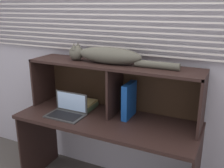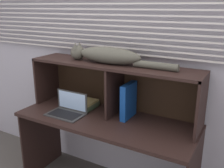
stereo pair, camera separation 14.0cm
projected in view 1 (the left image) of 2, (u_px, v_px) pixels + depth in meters
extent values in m
cube|color=#B1ADB9|center=(122.00, 54.00, 2.33)|extent=(4.40, 0.04, 2.50)
cube|color=silver|center=(120.00, 53.00, 2.28)|extent=(3.45, 0.02, 0.01)
cube|color=silver|center=(120.00, 48.00, 2.27)|extent=(3.45, 0.02, 0.01)
cube|color=silver|center=(120.00, 42.00, 2.25)|extent=(3.45, 0.02, 0.01)
cube|color=silver|center=(120.00, 37.00, 2.24)|extent=(3.45, 0.02, 0.01)
cube|color=silver|center=(120.00, 32.00, 2.23)|extent=(3.45, 0.02, 0.01)
cube|color=silver|center=(120.00, 26.00, 2.21)|extent=(3.45, 0.02, 0.01)
cube|color=silver|center=(120.00, 21.00, 2.20)|extent=(3.45, 0.02, 0.01)
cube|color=silver|center=(121.00, 15.00, 2.18)|extent=(3.45, 0.02, 0.01)
cube|color=silver|center=(121.00, 9.00, 2.17)|extent=(3.45, 0.02, 0.01)
cube|color=silver|center=(121.00, 4.00, 2.16)|extent=(3.45, 0.02, 0.01)
cube|color=black|center=(106.00, 120.00, 2.19)|extent=(1.56, 0.60, 0.03)
cube|color=black|center=(39.00, 140.00, 2.62)|extent=(0.02, 0.54, 0.72)
cube|color=black|center=(112.00, 65.00, 2.16)|extent=(1.53, 0.34, 0.02)
cube|color=black|center=(44.00, 79.00, 2.54)|extent=(0.02, 0.34, 0.46)
cube|color=black|center=(203.00, 103.00, 1.91)|extent=(0.02, 0.34, 0.46)
cube|color=black|center=(115.00, 91.00, 2.21)|extent=(0.02, 0.32, 0.43)
cube|color=#312014|center=(120.00, 84.00, 2.36)|extent=(1.53, 0.01, 0.46)
ellipsoid|color=#514F44|center=(109.00, 55.00, 2.15)|extent=(0.58, 0.16, 0.14)
sphere|color=#514F44|center=(76.00, 53.00, 2.28)|extent=(0.13, 0.13, 0.13)
cone|color=#4E4C42|center=(74.00, 46.00, 2.24)|extent=(0.06, 0.06, 0.06)
cone|color=#4E4C42|center=(78.00, 45.00, 2.29)|extent=(0.06, 0.06, 0.06)
cylinder|color=#514F44|center=(157.00, 65.00, 1.99)|extent=(0.36, 0.06, 0.06)
cube|color=#363636|center=(65.00, 116.00, 2.23)|extent=(0.33, 0.21, 0.01)
cube|color=#363636|center=(71.00, 102.00, 2.29)|extent=(0.33, 0.01, 0.18)
cube|color=#ADD1F9|center=(71.00, 102.00, 2.29)|extent=(0.29, 0.00, 0.16)
cube|color=black|center=(64.00, 115.00, 2.22)|extent=(0.28, 0.15, 0.00)
cube|color=#124193|center=(129.00, 100.00, 2.18)|extent=(0.05, 0.22, 0.31)
cube|color=#496948|center=(83.00, 107.00, 2.41)|extent=(0.20, 0.21, 0.01)
cube|color=#4B6346|center=(84.00, 106.00, 2.41)|extent=(0.20, 0.21, 0.02)
cube|color=#546546|center=(84.00, 104.00, 2.40)|extent=(0.20, 0.21, 0.02)
cube|color=tan|center=(83.00, 102.00, 2.40)|extent=(0.20, 0.21, 0.02)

